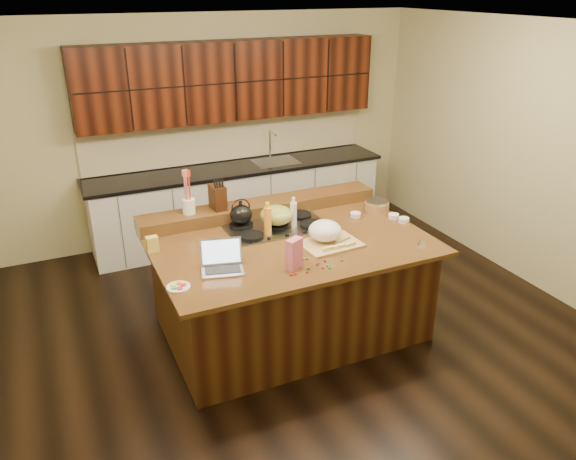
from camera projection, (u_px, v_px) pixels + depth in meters
name	position (u px, v px, depth m)	size (l,w,h in m)	color
room	(290.00, 195.00, 4.77)	(5.52, 5.02, 2.72)	black
island	(290.00, 286.00, 5.13)	(2.40, 1.60, 0.92)	black
back_ledge	(260.00, 208.00, 5.50)	(2.40, 0.30, 0.12)	black
cooktop	(277.00, 226.00, 5.18)	(0.92, 0.52, 0.05)	gray
back_counter	(237.00, 162.00, 6.88)	(3.70, 0.66, 2.40)	silver
kettle	(241.00, 215.00, 5.13)	(0.20, 0.20, 0.18)	black
green_bowl	(277.00, 215.00, 5.14)	(0.30, 0.30, 0.17)	olive
laptop	(222.00, 262.00, 4.43)	(0.38, 0.33, 0.23)	#B7B7BC
oil_bottle	(268.00, 222.00, 4.98)	(0.07, 0.07, 0.27)	orange
vinegar_bottle	(293.00, 215.00, 5.15)	(0.06, 0.06, 0.25)	silver
wooden_tray	(326.00, 234.00, 4.85)	(0.52, 0.41, 0.20)	tan
ramekin_a	(394.00, 216.00, 5.39)	(0.10, 0.10, 0.04)	white
ramekin_b	(356.00, 215.00, 5.43)	(0.10, 0.10, 0.04)	white
ramekin_c	(404.00, 220.00, 5.31)	(0.10, 0.10, 0.04)	white
strainer_bowl	(377.00, 206.00, 5.57)	(0.24, 0.24, 0.09)	#996B3F
kitchen_timer	(422.00, 241.00, 4.85)	(0.08, 0.08, 0.07)	silver
pink_bag	(294.00, 254.00, 4.41)	(0.14, 0.07, 0.25)	#BF5975
candy_plate	(178.00, 287.00, 4.17)	(0.18, 0.18, 0.01)	white
package_box	(152.00, 244.00, 4.71)	(0.10, 0.07, 0.14)	gold
utensil_crock	(189.00, 206.00, 5.18)	(0.12, 0.12, 0.14)	white
knife_block	(218.00, 197.00, 5.26)	(0.11, 0.19, 0.23)	black
gumdrop_0	(323.00, 268.00, 4.45)	(0.02, 0.02, 0.02)	red
gumdrop_1	(342.00, 260.00, 4.57)	(0.02, 0.02, 0.02)	#198C26
gumdrop_2	(303.00, 259.00, 4.58)	(0.02, 0.02, 0.02)	red
gumdrop_3	(319.00, 263.00, 4.52)	(0.02, 0.02, 0.02)	#198C26
gumdrop_4	(291.00, 274.00, 4.34)	(0.02, 0.02, 0.02)	red
gumdrop_5	(308.00, 268.00, 4.44)	(0.02, 0.02, 0.02)	#198C26
gumdrop_6	(309.00, 268.00, 4.45)	(0.02, 0.02, 0.02)	red
gumdrop_7	(294.00, 266.00, 4.47)	(0.02, 0.02, 0.02)	#198C26
gumdrop_8	(317.00, 265.00, 4.49)	(0.02, 0.02, 0.02)	red
gumdrop_9	(307.00, 259.00, 4.59)	(0.02, 0.02, 0.02)	#198C26
gumdrop_10	(296.00, 274.00, 4.36)	(0.02, 0.02, 0.02)	red
gumdrop_11	(330.00, 268.00, 4.45)	(0.02, 0.02, 0.02)	#198C26
gumdrop_12	(308.00, 272.00, 4.38)	(0.02, 0.02, 0.02)	red
gumdrop_13	(327.00, 265.00, 4.49)	(0.02, 0.02, 0.02)	#198C26
gumdrop_14	(325.00, 261.00, 4.56)	(0.02, 0.02, 0.02)	red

